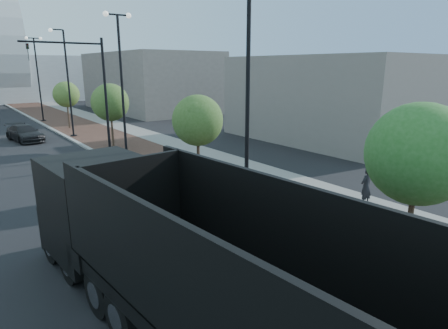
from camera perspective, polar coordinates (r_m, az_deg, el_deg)
sidewalk at (r=42.99m, az=-20.18°, el=5.57°), size 7.00×140.00×0.12m
concrete_strip at (r=43.82m, az=-16.80°, el=6.01°), size 2.40×140.00×0.13m
curb at (r=42.14m, az=-24.74°, el=4.97°), size 0.30×140.00×0.14m
dump_truck at (r=9.91m, az=-10.47°, el=-12.74°), size 3.99×14.21×3.93m
white_sedan at (r=11.94m, az=-10.80°, el=-12.21°), size 3.36×5.37×1.67m
dark_car_far at (r=36.22m, az=-27.90°, el=4.22°), size 2.68×4.97×1.37m
pedestrian at (r=18.30m, az=20.68°, el=-3.12°), size 0.65×0.43×1.78m
streetlight_1 at (r=14.21m, az=3.20°, el=7.21°), size 1.44×0.56×9.21m
streetlight_2 at (r=24.61m, az=-15.13°, el=10.99°), size 1.72×0.56×9.28m
streetlight_3 at (r=36.01m, az=-22.57°, el=10.63°), size 1.44×0.56×9.21m
streetlight_4 at (r=47.71m, az=-26.25°, el=11.55°), size 1.72×0.56×9.28m
traffic_mast at (r=27.12m, az=-19.38°, el=11.32°), size 5.09×0.20×8.00m
tree_0 at (r=11.53m, az=27.33°, el=1.41°), size 2.81×2.81×5.28m
tree_1 at (r=19.02m, az=-3.92°, el=6.65°), size 2.57×2.56×4.83m
tree_2 at (r=29.76m, az=-16.76°, el=8.97°), size 2.79×2.79×4.96m
tree_3 at (r=41.20m, az=-22.69°, el=9.75°), size 2.56×2.54×4.73m
commercial_block_ne at (r=56.47m, az=-11.21°, el=12.17°), size 12.00×22.00×8.00m
commercial_block_e at (r=33.85m, az=15.34°, el=9.60°), size 10.00×16.00×7.00m
utility_cover_1 at (r=15.31m, az=13.45°, el=-9.05°), size 0.50×0.50×0.02m
utility_cover_2 at (r=23.43m, az=-7.53°, el=-0.44°), size 0.50×0.50×0.02m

